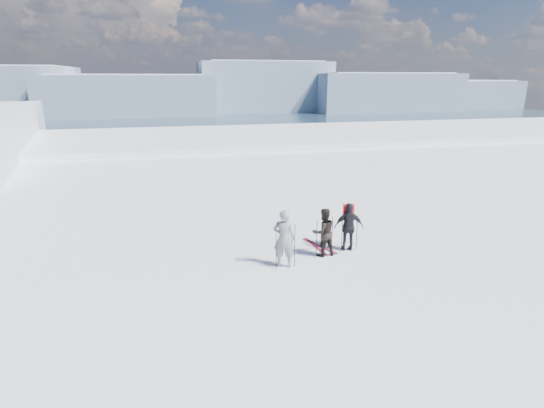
{
  "coord_description": "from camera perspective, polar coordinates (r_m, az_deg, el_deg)",
  "views": [
    {
      "loc": [
        -4.67,
        -9.66,
        5.57
      ],
      "look_at": [
        -1.64,
        3.0,
        1.68
      ],
      "focal_mm": 28.0,
      "sensor_mm": 36.0,
      "label": 1
    }
  ],
  "objects": [
    {
      "name": "ski_poles",
      "position": [
        13.6,
        6.64,
        -4.74
      ],
      "size": [
        3.01,
        0.84,
        1.37
      ],
      "color": "black",
      "rests_on": "ground"
    },
    {
      "name": "far_mountain_range",
      "position": [
        465.89,
        -9.58,
        14.82
      ],
      "size": [
        770.0,
        110.0,
        53.0
      ],
      "color": "slate",
      "rests_on": "ground"
    },
    {
      "name": "skier_dark",
      "position": [
        13.76,
        6.93,
        -3.78
      ],
      "size": [
        0.85,
        0.7,
        1.6
      ],
      "primitive_type": "imported",
      "rotation": [
        0.0,
        0.0,
        3.27
      ],
      "color": "black",
      "rests_on": "ground"
    },
    {
      "name": "lake_basin",
      "position": [
        41.72,
        -6.47,
        -0.32
      ],
      "size": [
        820.0,
        820.0,
        71.62
      ],
      "color": "white",
      "rests_on": "ground"
    },
    {
      "name": "skis_loose",
      "position": [
        14.71,
        6.17,
        -5.68
      ],
      "size": [
        0.73,
        1.7,
        0.03
      ],
      "color": "black",
      "rests_on": "ground"
    },
    {
      "name": "backpack",
      "position": [
        14.22,
        10.36,
        1.4
      ],
      "size": [
        0.39,
        0.28,
        0.53
      ],
      "primitive_type": "cube",
      "rotation": [
        0.0,
        0.0,
        2.88
      ],
      "color": "red",
      "rests_on": "skier_pack"
    },
    {
      "name": "skier_grey",
      "position": [
        12.85,
        1.62,
        -4.67
      ],
      "size": [
        0.77,
        0.63,
        1.81
      ],
      "primitive_type": "imported",
      "rotation": [
        0.0,
        0.0,
        2.8
      ],
      "color": "gray",
      "rests_on": "ground"
    },
    {
      "name": "skier_pack",
      "position": [
        14.3,
        10.29,
        -3.06
      ],
      "size": [
        1.03,
        0.63,
        1.64
      ],
      "primitive_type": "imported",
      "rotation": [
        0.0,
        0.0,
        2.88
      ],
      "color": "black",
      "rests_on": "ground"
    }
  ]
}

